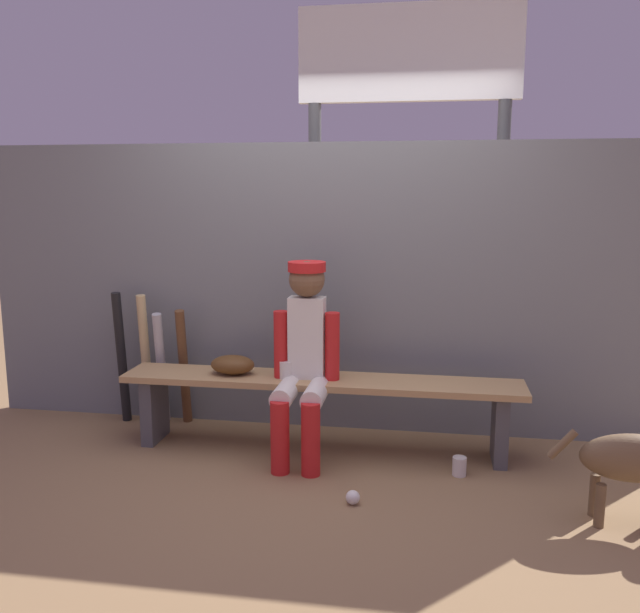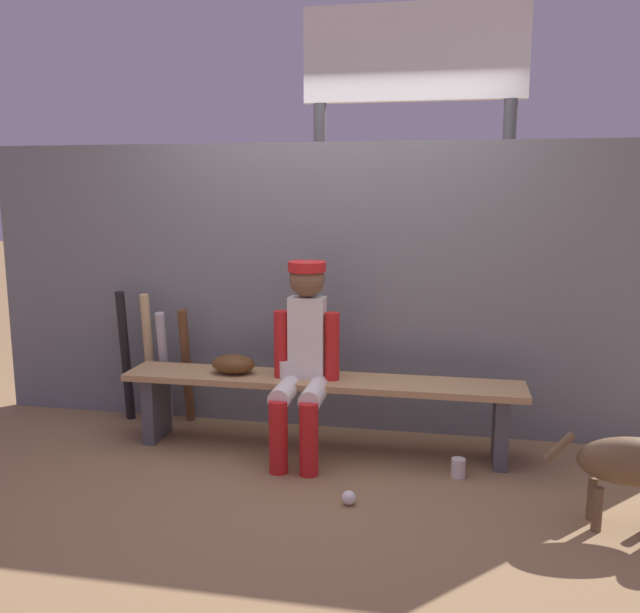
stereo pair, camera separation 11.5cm
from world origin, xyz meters
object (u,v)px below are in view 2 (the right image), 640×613
Objects in this scene: baseball_glove at (233,364)px; cup_on_ground at (458,468)px; player_seated at (303,353)px; bat_wood_dark at (186,366)px; dugout_bench at (320,394)px; bat_wood_natural at (149,358)px; scoreboard at (422,110)px; cup_on_bench at (286,370)px; baseball at (349,498)px; bat_aluminum_silver at (164,367)px; bat_aluminum_black at (125,356)px.

cup_on_ground is (1.42, -0.25, -0.48)m from baseball_glove.
player_seated reaches higher than bat_wood_dark.
bat_wood_natural is at bearing 166.17° from dugout_bench.
player_seated is 1.12m from cup_on_ground.
player_seated is 2.22m from scoreboard.
bat_wood_natural reaches higher than dugout_bench.
cup_on_ground is 1.00× the size of cup_on_bench.
bat_wood_natural is 12.36× the size of baseball.
bat_aluminum_silver is (-0.16, -0.01, -0.01)m from bat_wood_dark.
bat_wood_dark is 11.18× the size of baseball.
player_seated is at bearing -125.87° from dugout_bench.
bat_aluminum_silver is 0.14m from bat_wood_natural.
cup_on_ground is (0.56, 0.46, 0.02)m from baseball.
baseball is at bearing -37.97° from bat_wood_dark.
bat_wood_natural is at bearing 8.36° from bat_aluminum_black.
bat_aluminum_black is (-1.37, 0.40, -0.19)m from player_seated.
dugout_bench is 33.68× the size of baseball.
bat_wood_dark is 2.58m from scoreboard.
bat_wood_dark is at bearing 4.60° from bat_aluminum_silver.
baseball is (0.85, -0.70, -0.49)m from baseball_glove.
bat_aluminum_silver reaches higher than baseball.
dugout_bench is 1.49m from bat_aluminum_black.
bat_aluminum_black is at bearing -177.89° from bat_wood_dark.
cup_on_ground is at bearing -13.15° from bat_aluminum_black.
cup_on_ground is at bearing -10.52° from cup_on_bench.
baseball is at bearing -57.88° from player_seated.
baseball is 0.67× the size of cup_on_ground.
bat_wood_dark reaches higher than bat_aluminum_silver.
bat_aluminum_black reaches higher than bat_wood_natural.
scoreboard reaches higher than bat_wood_dark.
bat_wood_dark is at bearing -1.67° from bat_wood_natural.
bat_wood_natural is 0.28× the size of scoreboard.
bat_wood_natural is at bearing -150.16° from scoreboard.
dugout_bench is 0.83m from baseball.
baseball_glove is 2.55× the size of cup_on_bench.
bat_aluminum_silver is (-0.60, 0.30, -0.13)m from baseball_glove.
baseball is (1.30, -1.01, -0.38)m from bat_wood_dark.
bat_aluminum_silver is (-1.08, 0.41, -0.25)m from player_seated.
dugout_bench is 0.77× the size of scoreboard.
bat_aluminum_black is 1.30m from cup_on_bench.
baseball is 0.73m from cup_on_ground.
cup_on_ground is (2.14, -0.56, -0.40)m from bat_wood_natural.
player_seated is at bearing -19.56° from bat_wood_natural.
dugout_bench is 1.05m from bat_wood_dark.
bat_aluminum_black is (-0.29, -0.00, 0.06)m from bat_aluminum_silver.
cup_on_bench is 0.03× the size of scoreboard.
player_seated is 1.18m from bat_aluminum_silver.
bat_wood_dark is 1.03× the size of bat_aluminum_silver.
bat_wood_dark is 1.69m from baseball.
baseball is at bearing -39.57° from baseball_glove.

